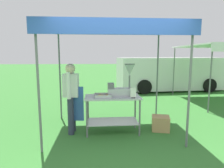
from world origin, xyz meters
The scene contains 10 objects.
ground_plane centered at (0.00, 6.00, 0.00)m, with size 70.00×70.00×0.00m, color #33702D.
stall_canopy centered at (-0.08, 1.49, 2.33)m, with size 2.99×2.19×2.42m.
donut_cart centered at (-0.08, 1.39, 0.63)m, with size 1.26×0.62×0.86m.
donut_tray centered at (-0.32, 1.31, 0.88)m, with size 0.38×0.33×0.07m.
donut_fryer centered at (0.14, 1.42, 1.12)m, with size 0.62×0.28×0.74m.
menu_sign centered at (0.36, 1.17, 0.96)m, with size 0.13×0.05×0.23m.
vendor centered at (-1.02, 1.44, 0.90)m, with size 0.46×0.53×1.61m.
supply_crate centered at (1.08, 1.42, 0.17)m, with size 0.48×0.44×0.35m.
van_white centered at (3.35, 6.94, 0.88)m, with size 5.48×2.37×1.69m.
neighbour_tent centered at (4.33, 4.15, 2.12)m, with size 2.74×3.09×2.19m.
Camera 1 is at (-0.42, -2.92, 1.78)m, focal length 30.89 mm.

